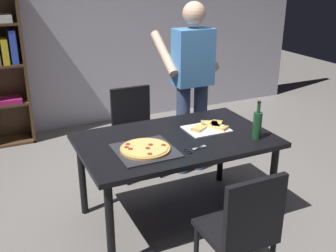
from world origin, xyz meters
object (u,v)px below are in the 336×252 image
(dining_table, at_px, (176,146))
(kitchen_scissors, at_px, (192,150))
(chair_near_camera, at_px, (243,227))
(wine_bottle, at_px, (257,125))
(person_serving_pizza, at_px, (192,79))
(pepperoni_pizza_on_tray, at_px, (145,149))
(chair_far_side, at_px, (135,126))

(dining_table, height_order, kitchen_scissors, kitchen_scissors)
(chair_near_camera, distance_m, wine_bottle, 0.97)
(dining_table, relative_size, kitchen_scissors, 7.92)
(person_serving_pizza, height_order, pepperoni_pizza_on_tray, person_serving_pizza)
(chair_near_camera, height_order, wine_bottle, wine_bottle)
(chair_near_camera, relative_size, pepperoni_pizza_on_tray, 2.05)
(chair_near_camera, bearing_deg, kitchen_scissors, 89.74)
(person_serving_pizza, distance_m, wine_bottle, 1.04)
(dining_table, distance_m, kitchen_scissors, 0.28)
(dining_table, distance_m, person_serving_pizza, 0.98)
(chair_near_camera, xyz_separation_m, person_serving_pizza, (0.54, 1.71, 0.49))
(chair_near_camera, distance_m, kitchen_scissors, 0.74)
(pepperoni_pizza_on_tray, bearing_deg, wine_bottle, -9.62)
(dining_table, height_order, chair_far_side, chair_far_side)
(chair_far_side, distance_m, pepperoni_pizza_on_tray, 1.17)
(dining_table, height_order, chair_near_camera, chair_near_camera)
(chair_far_side, bearing_deg, dining_table, -90.00)
(person_serving_pizza, bearing_deg, wine_bottle, -87.63)
(dining_table, distance_m, wine_bottle, 0.68)
(chair_near_camera, xyz_separation_m, pepperoni_pizza_on_tray, (-0.32, 0.83, 0.25))
(dining_table, xyz_separation_m, kitchen_scissors, (0.00, -0.27, 0.08))
(dining_table, xyz_separation_m, person_serving_pizza, (0.54, 0.75, 0.32))
(wine_bottle, bearing_deg, pepperoni_pizza_on_tray, 170.38)
(person_serving_pizza, bearing_deg, pepperoni_pizza_on_tray, -134.51)
(person_serving_pizza, xyz_separation_m, pepperoni_pizza_on_tray, (-0.86, -0.88, -0.23))
(dining_table, bearing_deg, wine_bottle, -26.00)
(dining_table, bearing_deg, pepperoni_pizza_on_tray, -157.71)
(dining_table, distance_m, pepperoni_pizza_on_tray, 0.36)
(dining_table, distance_m, chair_near_camera, 0.98)
(pepperoni_pizza_on_tray, xyz_separation_m, kitchen_scissors, (0.32, -0.14, -0.01))
(kitchen_scissors, bearing_deg, pepperoni_pizza_on_tray, 156.79)
(chair_near_camera, relative_size, wine_bottle, 2.85)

